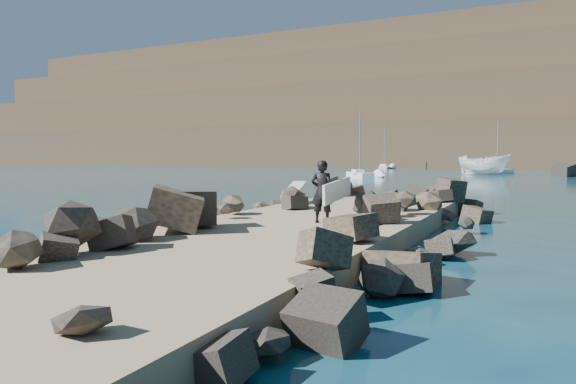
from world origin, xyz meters
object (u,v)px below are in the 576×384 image
Objects in this scene: boat_imported at (484,165)px; surfer_with_board at (324,191)px; surfboard_resting at (294,192)px; sailboat_e at (384,167)px.

boat_imported is 3.19× the size of surfer_with_board.
surfboard_resting is 0.27× the size of sailboat_e.
sailboat_e reaches higher than boat_imported.
surfboard_resting is 0.32× the size of boat_imported.
surfboard_resting is at bearing -76.84° from sailboat_e.
boat_imported reaches higher than surfer_with_board.
sailboat_e reaches higher than surfer_with_board.
boat_imported is at bearing -51.23° from sailboat_e.
surfboard_resting is at bearing -163.94° from boat_imported.
surfer_with_board is at bearing -68.75° from surfboard_resting.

